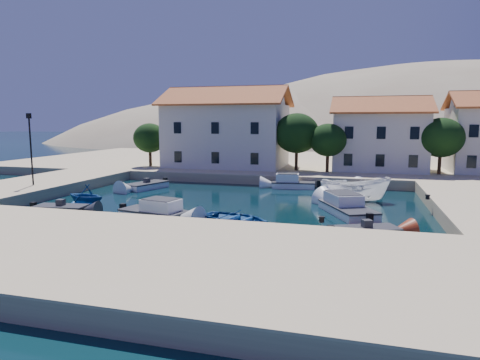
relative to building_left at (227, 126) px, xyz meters
name	(u,v)px	position (x,y,z in m)	size (l,w,h in m)	color
ground	(182,233)	(6.00, -28.00, -5.94)	(400.00, 400.00, 0.00)	black
quay_south	(129,256)	(6.00, -34.00, -5.44)	(52.00, 12.00, 1.00)	#CAB58A
quay_west	(36,187)	(-13.00, -18.00, -5.44)	(8.00, 20.00, 1.00)	#CAB58A
quay_north	(302,164)	(8.00, 10.00, -5.44)	(80.00, 36.00, 1.00)	#CAB58A
hills	(391,213)	(26.64, 95.62, -29.34)	(254.00, 176.00, 99.00)	gray
building_left	(227,126)	(0.00, 0.00, 0.00)	(14.70, 9.45, 9.70)	beige
building_mid	(380,133)	(18.00, 1.00, -0.71)	(10.50, 8.40, 8.30)	beige
trees	(310,137)	(10.51, -2.54, -1.10)	(37.30, 5.30, 6.45)	#382314
lamppost	(30,142)	(-11.50, -20.00, -1.18)	(0.35, 0.25, 6.22)	black
bollards	(245,204)	(8.80, -24.13, -4.79)	(29.36, 9.56, 0.30)	black
motorboat_grey_sw	(61,210)	(-4.44, -25.40, -5.64)	(3.77, 2.07, 1.25)	#303135
cabin_cruiser_south	(154,212)	(2.64, -25.04, -5.46)	(4.96, 2.90, 1.60)	white
rowboat_south	(235,224)	(8.33, -24.84, -5.94)	(3.32, 4.65, 0.96)	#1A4C91
motorboat_red_se	(366,233)	(16.43, -26.10, -5.64)	(3.95, 2.97, 1.25)	maroon
cabin_cruiser_east	(348,208)	(15.21, -20.02, -5.46)	(4.56, 6.17, 1.60)	white
boat_east	(355,202)	(15.66, -14.88, -5.94)	(2.14, 5.69, 2.20)	white
motorboat_white_ne	(363,190)	(16.29, -10.25, -5.64)	(2.32, 4.06, 1.25)	white
rowboat_west	(86,205)	(-4.73, -22.08, -5.94)	(2.99, 3.46, 1.82)	#1A4C91
motorboat_white_west	(147,186)	(-4.01, -13.43, -5.64)	(3.19, 4.72, 1.25)	white
cabin_cruiser_north	(293,183)	(9.69, -9.09, -5.46)	(4.40, 2.25, 1.60)	white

